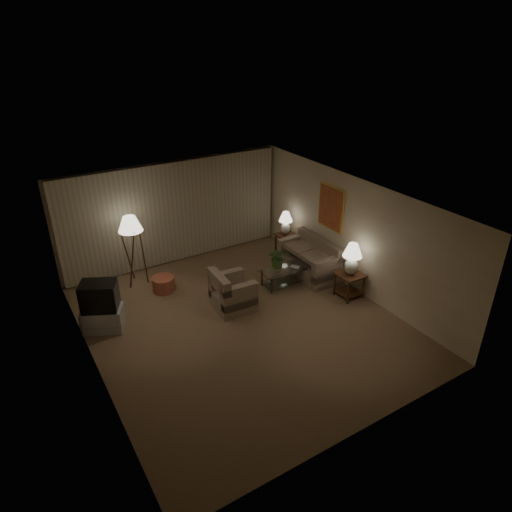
% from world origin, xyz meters
% --- Properties ---
extents(ground, '(7.00, 7.00, 0.00)m').
position_xyz_m(ground, '(0.00, 0.00, 0.00)').
color(ground, olive).
rests_on(ground, ground).
extents(room_shell, '(6.04, 7.02, 2.72)m').
position_xyz_m(room_shell, '(0.02, 1.51, 1.75)').
color(room_shell, beige).
rests_on(room_shell, ground).
extents(sofa, '(1.67, 0.86, 0.73)m').
position_xyz_m(sofa, '(2.50, 0.95, 0.37)').
color(sofa, gray).
rests_on(sofa, ground).
extents(armchair, '(0.95, 0.91, 0.73)m').
position_xyz_m(armchair, '(0.13, 0.60, 0.36)').
color(armchair, gray).
rests_on(armchair, ground).
extents(side_table_near, '(0.57, 0.57, 0.60)m').
position_xyz_m(side_table_near, '(2.65, -0.40, 0.41)').
color(side_table_near, '#371F0F').
rests_on(side_table_near, ground).
extents(side_table_far, '(0.50, 0.42, 0.60)m').
position_xyz_m(side_table_far, '(2.65, 2.20, 0.40)').
color(side_table_far, '#371F0F').
rests_on(side_table_far, ground).
extents(table_lamp_near, '(0.44, 0.44, 0.76)m').
position_xyz_m(table_lamp_near, '(2.65, -0.40, 1.05)').
color(table_lamp_near, silver).
rests_on(table_lamp_near, side_table_near).
extents(table_lamp_far, '(0.37, 0.37, 0.64)m').
position_xyz_m(table_lamp_far, '(2.65, 2.20, 0.98)').
color(table_lamp_far, silver).
rests_on(table_lamp_far, side_table_far).
extents(coffee_table, '(1.05, 0.57, 0.41)m').
position_xyz_m(coffee_table, '(1.65, 0.85, 0.28)').
color(coffee_table, silver).
rests_on(coffee_table, ground).
extents(tv_cabinet, '(1.22, 1.16, 0.50)m').
position_xyz_m(tv_cabinet, '(-2.55, 1.30, 0.25)').
color(tv_cabinet, '#B1B1B4').
rests_on(tv_cabinet, ground).
extents(crt_tv, '(1.10, 1.06, 0.60)m').
position_xyz_m(crt_tv, '(-2.55, 1.30, 0.80)').
color(crt_tv, black).
rests_on(crt_tv, tv_cabinet).
extents(floor_lamp, '(0.57, 0.57, 1.75)m').
position_xyz_m(floor_lamp, '(-1.35, 2.79, 0.92)').
color(floor_lamp, '#371F0F').
rests_on(floor_lamp, ground).
extents(ottoman, '(0.56, 0.56, 0.35)m').
position_xyz_m(ottoman, '(-0.93, 2.10, 0.18)').
color(ottoman, '#9A4934').
rests_on(ottoman, ground).
extents(vase, '(0.18, 0.18, 0.16)m').
position_xyz_m(vase, '(1.50, 0.85, 0.49)').
color(vase, white).
rests_on(vase, coffee_table).
extents(flowers, '(0.60, 0.57, 0.53)m').
position_xyz_m(flowers, '(1.50, 0.85, 0.84)').
color(flowers, '#4C7634').
rests_on(flowers, vase).
extents(book, '(0.25, 0.27, 0.02)m').
position_xyz_m(book, '(1.90, 0.75, 0.42)').
color(book, olive).
rests_on(book, coffee_table).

